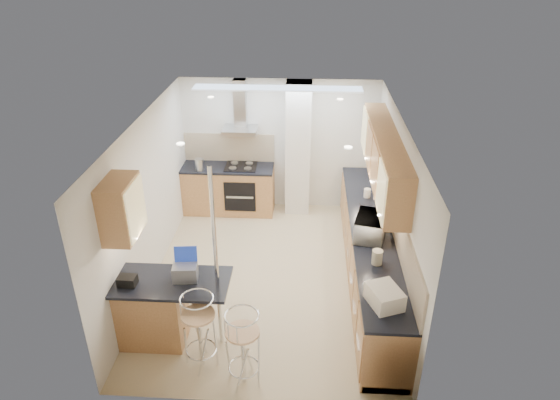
# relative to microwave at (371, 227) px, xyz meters

# --- Properties ---
(ground) EXTENTS (4.80, 4.80, 0.00)m
(ground) POSITION_rel_microwave_xyz_m (-1.44, 0.24, -1.08)
(ground) COLOR beige
(ground) RESTS_ON ground
(room_shell) EXTENTS (3.64, 4.84, 2.51)m
(room_shell) POSITION_rel_microwave_xyz_m (-1.11, 0.61, 0.46)
(room_shell) COLOR white
(room_shell) RESTS_ON ground
(right_counter) EXTENTS (0.63, 4.40, 0.92)m
(right_counter) POSITION_rel_microwave_xyz_m (0.06, 0.24, -0.62)
(right_counter) COLOR #A06D40
(right_counter) RESTS_ON ground
(back_counter) EXTENTS (1.70, 0.63, 0.92)m
(back_counter) POSITION_rel_microwave_xyz_m (-2.39, 2.34, -0.62)
(back_counter) COLOR #A06D40
(back_counter) RESTS_ON ground
(peninsula) EXTENTS (1.47, 0.72, 0.94)m
(peninsula) POSITION_rel_microwave_xyz_m (-2.56, -1.21, -0.61)
(peninsula) COLOR #A06D40
(peninsula) RESTS_ON ground
(microwave) EXTENTS (0.53, 0.67, 0.33)m
(microwave) POSITION_rel_microwave_xyz_m (0.00, 0.00, 0.00)
(microwave) COLOR white
(microwave) RESTS_ON right_counter
(laptop) EXTENTS (0.32, 0.25, 0.20)m
(laptop) POSITION_rel_microwave_xyz_m (-2.37, -1.16, -0.04)
(laptop) COLOR gray
(laptop) RESTS_ON peninsula
(bag) EXTENTS (0.22, 0.17, 0.12)m
(bag) POSITION_rel_microwave_xyz_m (-3.05, -1.31, -0.08)
(bag) COLOR black
(bag) RESTS_ON peninsula
(bar_stool_near) EXTENTS (0.56, 0.56, 1.03)m
(bar_stool_near) POSITION_rel_microwave_xyz_m (-2.14, -1.62, -0.57)
(bar_stool_near) COLOR tan
(bar_stool_near) RESTS_ON ground
(bar_stool_end) EXTENTS (0.59, 0.59, 1.02)m
(bar_stool_end) POSITION_rel_microwave_xyz_m (-1.59, -1.86, -0.58)
(bar_stool_end) COLOR tan
(bar_stool_end) RESTS_ON ground
(jar_a) EXTENTS (0.13, 0.13, 0.17)m
(jar_a) POSITION_rel_microwave_xyz_m (0.23, 1.18, -0.08)
(jar_a) COLOR silver
(jar_a) RESTS_ON right_counter
(jar_b) EXTENTS (0.14, 0.14, 0.14)m
(jar_b) POSITION_rel_microwave_xyz_m (0.08, 1.25, -0.09)
(jar_b) COLOR silver
(jar_b) RESTS_ON right_counter
(jar_c) EXTENTS (0.16, 0.16, 0.20)m
(jar_c) POSITION_rel_microwave_xyz_m (0.02, -0.65, -0.07)
(jar_c) COLOR #B6AE92
(jar_c) RESTS_ON right_counter
(jar_d) EXTENTS (0.13, 0.13, 0.14)m
(jar_d) POSITION_rel_microwave_xyz_m (0.00, -0.12, -0.09)
(jar_d) COLOR white
(jar_d) RESTS_ON right_counter
(bread_bin) EXTENTS (0.45, 0.50, 0.22)m
(bread_bin) POSITION_rel_microwave_xyz_m (0.01, -1.47, -0.06)
(bread_bin) COLOR silver
(bread_bin) RESTS_ON right_counter
(kettle) EXTENTS (0.16, 0.16, 0.22)m
(kettle) POSITION_rel_microwave_xyz_m (-2.87, 2.15, -0.05)
(kettle) COLOR #AFB2B4
(kettle) RESTS_ON back_counter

